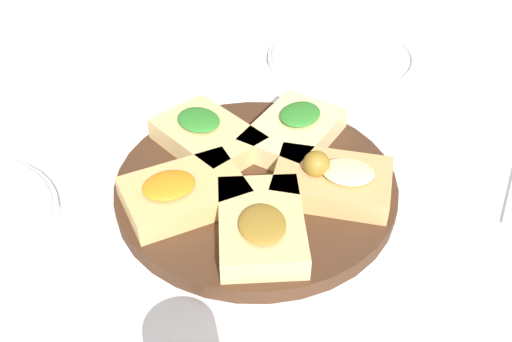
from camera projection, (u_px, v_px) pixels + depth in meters
ground_plane at (256, 192)px, 0.69m from camera, size 3.00×3.00×0.00m
serving_board at (256, 186)px, 0.68m from camera, size 0.32×0.32×0.02m
focaccia_slice_0 at (183, 193)px, 0.64m from camera, size 0.15×0.13×0.04m
focaccia_slice_1 at (261, 225)px, 0.60m from camera, size 0.15×0.15×0.04m
focaccia_slice_2 at (332, 180)px, 0.65m from camera, size 0.13×0.15×0.05m
focaccia_slice_3 at (294, 131)px, 0.72m from camera, size 0.14×0.10×0.04m
focaccia_slice_4 at (207, 136)px, 0.71m from camera, size 0.10×0.13×0.04m
plate_right at (343, 57)px, 0.91m from camera, size 0.23×0.23×0.02m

